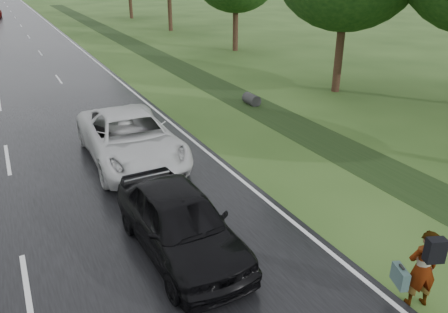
% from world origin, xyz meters
% --- Properties ---
extents(ground, '(220.00, 220.00, 0.00)m').
position_xyz_m(ground, '(0.00, 0.00, 0.00)').
color(ground, '#294518').
rests_on(ground, ground).
extents(edge_stripe_east, '(0.12, 180.00, 0.01)m').
position_xyz_m(edge_stripe_east, '(6.75, 45.00, 0.04)').
color(edge_stripe_east, silver).
rests_on(edge_stripe_east, road).
extents(drainage_ditch, '(2.20, 120.00, 0.56)m').
position_xyz_m(drainage_ditch, '(11.50, 18.71, 0.04)').
color(drainage_ditch, black).
rests_on(drainage_ditch, ground).
extents(pedestrian, '(0.87, 0.90, 1.79)m').
position_xyz_m(pedestrian, '(7.17, -4.00, 0.92)').
color(pedestrian, '#A5998C').
rests_on(pedestrian, ground).
extents(white_pickup, '(3.01, 6.32, 1.74)m').
position_xyz_m(white_pickup, '(4.02, 5.81, 0.91)').
color(white_pickup, silver).
rests_on(white_pickup, road).
extents(dark_sedan, '(2.15, 4.98, 1.67)m').
position_xyz_m(dark_sedan, '(3.52, -0.08, 0.88)').
color(dark_sedan, black).
rests_on(dark_sedan, road).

